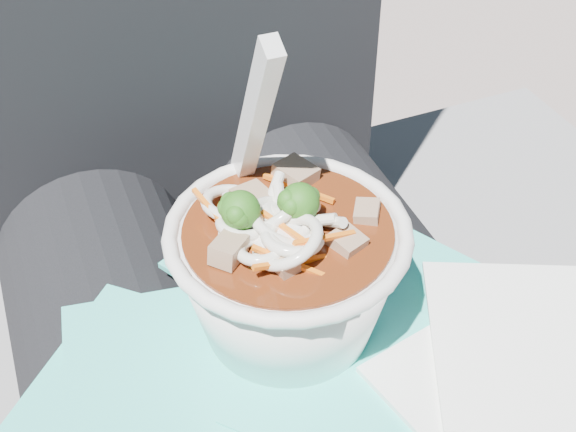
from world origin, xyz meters
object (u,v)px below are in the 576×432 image
object	(u,v)px
person_body	(245,302)
plastic_bag	(248,396)
lap	(290,424)
udon_bowl	(286,264)

from	to	relation	value
person_body	plastic_bag	xyz separation A→B (m)	(-0.04, -0.12, 0.06)
person_body	plastic_bag	size ratio (longest dim) A/B	2.54
person_body	plastic_bag	world-z (taller)	person_body
lap	plastic_bag	size ratio (longest dim) A/B	1.25
person_body	udon_bowl	distance (m)	0.14
plastic_bag	lap	bearing A→B (deg)	36.94
lap	udon_bowl	xyz separation A→B (m)	(0.00, 0.01, 0.14)
lap	plastic_bag	bearing A→B (deg)	-143.06
plastic_bag	udon_bowl	size ratio (longest dim) A/B	1.98
lap	person_body	xyz separation A→B (m)	(0.00, 0.09, 0.03)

